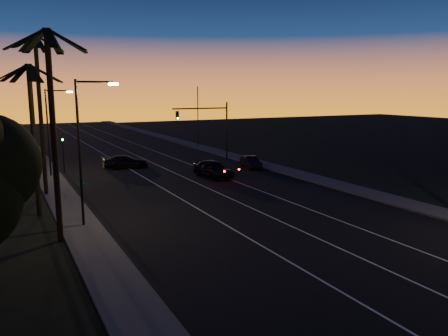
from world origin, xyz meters
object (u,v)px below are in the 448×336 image
signal_mast (209,121)px  right_car (251,162)px  lead_car (213,169)px  cross_car (126,162)px

signal_mast → right_car: size_ratio=1.75×
signal_mast → right_car: bearing=-74.3°
signal_mast → lead_car: size_ratio=1.23×
right_car → cross_car: size_ratio=0.80×
signal_mast → cross_car: (-10.35, -0.54, -4.07)m
lead_car → right_car: (5.96, 2.84, -0.21)m
signal_mast → lead_car: 11.04m
signal_mast → cross_car: bearing=-177.0°
signal_mast → cross_car: 11.13m
right_car → lead_car: bearing=-154.6°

